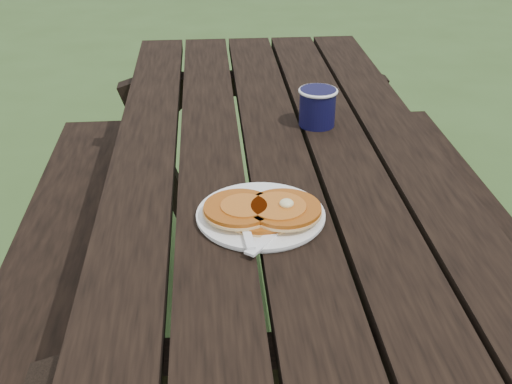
{
  "coord_description": "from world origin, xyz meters",
  "views": [
    {
      "loc": [
        -0.16,
        -1.35,
        1.38
      ],
      "look_at": [
        -0.07,
        -0.31,
        0.8
      ],
      "focal_mm": 45.0,
      "sensor_mm": 36.0,
      "label": 1
    }
  ],
  "objects": [
    {
      "name": "fork",
      "position": [
        -0.09,
        -0.39,
        0.77
      ],
      "size": [
        0.05,
        0.16,
        0.01
      ],
      "primitive_type": null,
      "rotation": [
        0.0,
        0.0,
        0.08
      ],
      "color": "white",
      "rests_on": "plate"
    },
    {
      "name": "pancake_stack",
      "position": [
        -0.06,
        -0.33,
        0.77
      ],
      "size": [
        0.22,
        0.14,
        0.04
      ],
      "rotation": [
        0.0,
        0.0,
        0.17
      ],
      "color": "#B55714",
      "rests_on": "plate"
    },
    {
      "name": "plate",
      "position": [
        -0.06,
        -0.32,
        0.76
      ],
      "size": [
        0.3,
        0.3,
        0.01
      ],
      "primitive_type": "cylinder",
      "rotation": [
        0.0,
        0.0,
        0.33
      ],
      "color": "white",
      "rests_on": "picnic_table"
    },
    {
      "name": "picnic_table",
      "position": [
        0.0,
        0.0,
        0.37
      ],
      "size": [
        1.36,
        1.8,
        0.75
      ],
      "color": "black",
      "rests_on": "ground"
    },
    {
      "name": "coffee_cup",
      "position": [
        0.11,
        0.11,
        0.8
      ],
      "size": [
        0.1,
        0.1,
        0.09
      ],
      "rotation": [
        0.0,
        0.0,
        0.07
      ],
      "color": "black",
      "rests_on": "picnic_table"
    },
    {
      "name": "ground",
      "position": [
        0.0,
        0.0,
        0.0
      ],
      "size": [
        60.0,
        60.0,
        0.0
      ],
      "primitive_type": "plane",
      "color": "#344E21",
      "rests_on": "ground"
    },
    {
      "name": "knife",
      "position": [
        -0.04,
        -0.38,
        0.76
      ],
      "size": [
        0.12,
        0.16,
        0.0
      ],
      "primitive_type": "cube",
      "rotation": [
        0.0,
        0.0,
        -0.65
      ],
      "color": "white",
      "rests_on": "plate"
    }
  ]
}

